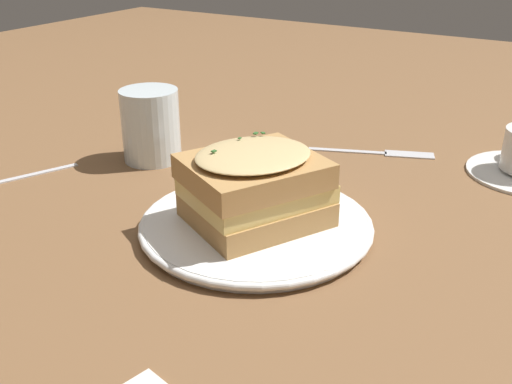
% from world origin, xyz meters
% --- Properties ---
extents(ground_plane, '(2.40, 2.40, 0.00)m').
position_xyz_m(ground_plane, '(0.00, 0.00, 0.00)').
color(ground_plane, brown).
extents(dinner_plate, '(0.24, 0.24, 0.01)m').
position_xyz_m(dinner_plate, '(-0.01, -0.01, 0.01)').
color(dinner_plate, white).
rests_on(dinner_plate, ground_plane).
extents(sandwich, '(0.17, 0.16, 0.08)m').
position_xyz_m(sandwich, '(-0.01, -0.01, 0.05)').
color(sandwich, '#B2844C').
rests_on(sandwich, dinner_plate).
extents(water_glass, '(0.08, 0.08, 0.09)m').
position_xyz_m(water_glass, '(0.09, 0.21, 0.05)').
color(water_glass, silver).
rests_on(water_glass, ground_plane).
extents(fork, '(0.08, 0.17, 0.00)m').
position_xyz_m(fork, '(0.27, -0.05, 0.00)').
color(fork, silver).
rests_on(fork, ground_plane).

